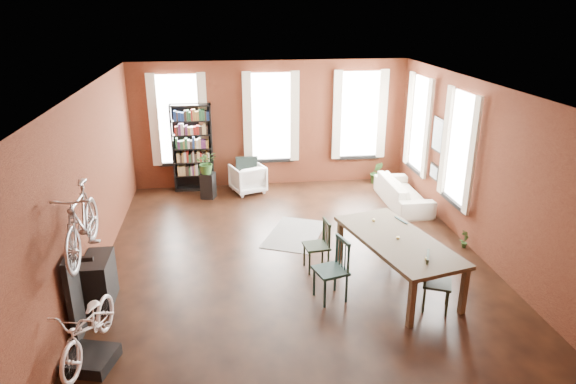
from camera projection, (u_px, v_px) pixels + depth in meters
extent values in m
plane|color=black|center=(296.00, 263.00, 9.48)|extent=(9.00, 9.00, 0.00)
cube|color=silver|center=(297.00, 89.00, 8.37)|extent=(7.00, 9.00, 0.04)
cube|color=#4A1E12|center=(271.00, 124.00, 13.11)|extent=(7.00, 0.04, 3.20)
cube|color=#4A1E12|center=(367.00, 341.00, 4.74)|extent=(7.00, 0.04, 3.20)
cube|color=#4A1E12|center=(88.00, 191.00, 8.50)|extent=(0.04, 9.00, 3.20)
cube|color=#4A1E12|center=(486.00, 174.00, 9.35)|extent=(0.04, 9.00, 3.20)
cube|color=white|center=(179.00, 119.00, 12.73)|extent=(1.00, 0.04, 2.20)
cube|color=beige|center=(179.00, 120.00, 12.67)|extent=(1.40, 0.06, 2.30)
cube|color=white|center=(271.00, 117.00, 13.01)|extent=(1.00, 0.04, 2.20)
cube|color=beige|center=(271.00, 117.00, 12.95)|extent=(1.40, 0.06, 2.30)
cube|color=white|center=(359.00, 114.00, 13.29)|extent=(1.00, 0.04, 2.20)
cube|color=beige|center=(360.00, 115.00, 13.22)|extent=(1.40, 0.06, 2.30)
cube|color=white|center=(461.00, 148.00, 10.21)|extent=(0.04, 1.00, 2.20)
cube|color=beige|center=(458.00, 149.00, 10.20)|extent=(0.06, 1.40, 2.30)
cube|color=white|center=(421.00, 124.00, 12.25)|extent=(0.04, 1.00, 2.20)
cube|color=beige|center=(418.00, 124.00, 12.24)|extent=(0.06, 1.40, 2.30)
cube|color=black|center=(439.00, 135.00, 11.23)|extent=(0.04, 0.55, 0.75)
cube|color=black|center=(435.00, 172.00, 11.52)|extent=(0.04, 0.45, 0.35)
cube|color=brown|center=(396.00, 261.00, 8.67)|extent=(1.70, 2.68, 0.85)
cube|color=#193834|center=(331.00, 270.00, 8.18)|extent=(0.59, 0.59, 1.04)
cube|color=black|center=(316.00, 246.00, 9.13)|extent=(0.47, 0.47, 0.93)
cube|color=#202E1B|center=(437.00, 283.00, 7.94)|extent=(0.56, 0.56, 0.92)
cube|color=#193538|center=(407.00, 240.00, 9.44)|extent=(0.50, 0.50, 0.86)
cube|color=black|center=(193.00, 148.00, 12.85)|extent=(1.00, 0.32, 2.20)
imported|color=white|center=(248.00, 177.00, 12.92)|extent=(0.96, 0.93, 0.79)
imported|color=beige|center=(404.00, 188.00, 12.12)|extent=(0.61, 2.08, 0.81)
cube|color=black|center=(295.00, 234.00, 10.66)|extent=(1.58, 1.89, 0.01)
cube|color=black|center=(91.00, 360.00, 6.80)|extent=(0.73, 0.73, 0.17)
cube|color=black|center=(74.00, 298.00, 7.17)|extent=(0.16, 0.60, 1.30)
cube|color=black|center=(99.00, 281.00, 8.11)|extent=(0.40, 0.80, 0.80)
cube|color=black|center=(208.00, 186.00, 12.55)|extent=(0.40, 0.40, 0.64)
imported|color=#2D5522|center=(376.00, 178.00, 13.63)|extent=(0.44, 0.65, 0.27)
imported|color=#2B5120|center=(464.00, 244.00, 10.07)|extent=(0.37, 0.41, 0.13)
imported|color=white|center=(85.00, 302.00, 6.52)|extent=(0.69, 0.92, 1.58)
imported|color=#A5A8AD|center=(78.00, 199.00, 6.69)|extent=(0.47, 1.00, 1.66)
imported|color=#316327|center=(207.00, 165.00, 12.34)|extent=(0.60, 0.64, 0.43)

